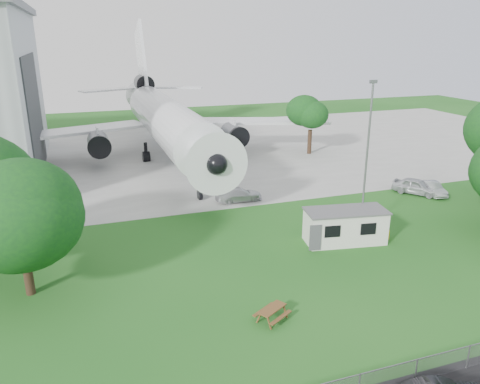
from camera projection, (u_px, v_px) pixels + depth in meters
name	position (u px, v px, depth m)	size (l,w,h in m)	color
ground	(303.00, 287.00, 29.73)	(160.00, 160.00, 0.00)	#307127
concrete_apron	(179.00, 153.00, 63.79)	(120.00, 46.00, 0.03)	#B7B7B2
airliner	(165.00, 118.00, 59.58)	(46.36, 47.73, 17.69)	white
site_cabin	(345.00, 226.00, 35.86)	(6.92, 3.65, 2.62)	silver
picnic_west	(272.00, 320.00, 26.27)	(1.80, 1.50, 0.76)	brown
lamp_mast	(366.00, 161.00, 35.92)	(0.16, 0.16, 12.00)	slate
tree_west_small	(18.00, 214.00, 27.28)	(7.39, 7.39, 8.98)	#382619
tree_far_apron	(311.00, 112.00, 61.57)	(5.59, 5.59, 8.39)	#382619
car_ne_hatch	(416.00, 187.00, 46.93)	(1.86, 4.63, 1.58)	#ADAFB4
car_ne_sedan	(432.00, 188.00, 46.81)	(1.36, 3.91, 1.29)	#AFB1B6
car_apron_van	(239.00, 195.00, 44.94)	(1.85, 4.54, 1.32)	silver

